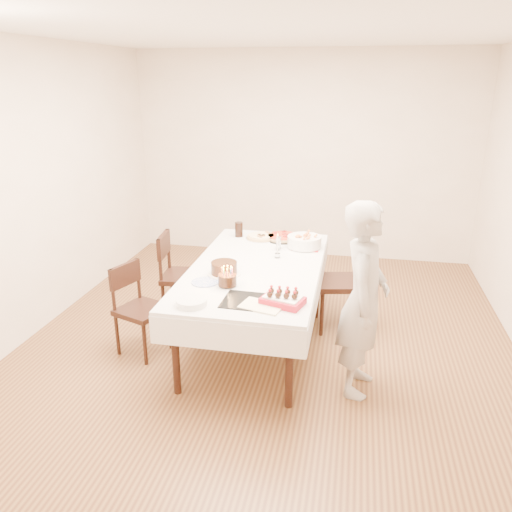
% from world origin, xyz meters
% --- Properties ---
extents(floor, '(5.00, 5.00, 0.00)m').
position_xyz_m(floor, '(0.00, 0.00, 0.00)').
color(floor, '#4F2D1B').
rests_on(floor, ground).
extents(wall_back, '(4.50, 0.04, 2.70)m').
position_xyz_m(wall_back, '(0.00, 2.50, 1.35)').
color(wall_back, beige).
rests_on(wall_back, floor).
extents(wall_front, '(4.50, 0.04, 2.70)m').
position_xyz_m(wall_front, '(0.00, -2.50, 1.35)').
color(wall_front, beige).
rests_on(wall_front, floor).
extents(wall_left, '(0.04, 5.00, 2.70)m').
position_xyz_m(wall_left, '(-2.25, 0.00, 1.35)').
color(wall_left, beige).
rests_on(wall_left, floor).
extents(ceiling, '(5.00, 5.00, 0.00)m').
position_xyz_m(ceiling, '(0.00, 0.00, 2.70)').
color(ceiling, white).
rests_on(ceiling, wall_back).
extents(dining_table, '(1.62, 2.35, 0.75)m').
position_xyz_m(dining_table, '(-0.12, -0.06, 0.38)').
color(dining_table, silver).
rests_on(dining_table, floor).
extents(chair_right_savory, '(0.56, 0.56, 0.94)m').
position_xyz_m(chair_right_savory, '(0.62, 0.38, 0.47)').
color(chair_right_savory, black).
rests_on(chair_right_savory, floor).
extents(chair_left_savory, '(0.51, 0.51, 0.90)m').
position_xyz_m(chair_left_savory, '(-0.93, 0.28, 0.45)').
color(chair_left_savory, black).
rests_on(chair_left_savory, floor).
extents(chair_left_dessert, '(0.54, 0.54, 0.82)m').
position_xyz_m(chair_left_dessert, '(-1.07, -0.45, 0.41)').
color(chair_left_dessert, black).
rests_on(chair_left_dessert, floor).
extents(person, '(0.43, 0.60, 1.53)m').
position_xyz_m(person, '(0.82, -0.64, 0.77)').
color(person, beige).
rests_on(person, floor).
extents(pizza_white, '(0.42, 0.42, 0.04)m').
position_xyz_m(pizza_white, '(-0.22, 0.73, 0.77)').
color(pizza_white, beige).
rests_on(pizza_white, dining_table).
extents(pizza_pepperoni, '(0.39, 0.39, 0.04)m').
position_xyz_m(pizza_pepperoni, '(-0.00, 0.77, 0.77)').
color(pizza_pepperoni, red).
rests_on(pizza_pepperoni, dining_table).
extents(red_placemat, '(0.28, 0.28, 0.01)m').
position_xyz_m(red_placemat, '(0.27, 0.55, 0.75)').
color(red_placemat, '#B21E1E').
rests_on(red_placemat, dining_table).
extents(pasta_bowl, '(0.38, 0.38, 0.11)m').
position_xyz_m(pasta_bowl, '(0.25, 0.54, 0.81)').
color(pasta_bowl, white).
rests_on(pasta_bowl, dining_table).
extents(taper_candle, '(0.06, 0.06, 0.24)m').
position_xyz_m(taper_candle, '(0.03, 0.20, 0.87)').
color(taper_candle, white).
rests_on(taper_candle, dining_table).
extents(shaker_pair, '(0.12, 0.12, 0.12)m').
position_xyz_m(shaker_pair, '(0.01, 0.41, 0.81)').
color(shaker_pair, white).
rests_on(shaker_pair, dining_table).
extents(cola_glass, '(0.09, 0.09, 0.15)m').
position_xyz_m(cola_glass, '(-0.47, 0.77, 0.83)').
color(cola_glass, black).
rests_on(cola_glass, dining_table).
extents(layer_cake, '(0.35, 0.35, 0.11)m').
position_xyz_m(layer_cake, '(-0.35, -0.31, 0.81)').
color(layer_cake, black).
rests_on(layer_cake, dining_table).
extents(cake_board, '(0.34, 0.34, 0.01)m').
position_xyz_m(cake_board, '(-0.05, -0.80, 0.75)').
color(cake_board, black).
rests_on(cake_board, dining_table).
extents(birthday_cake, '(0.19, 0.19, 0.15)m').
position_xyz_m(birthday_cake, '(-0.26, -0.55, 0.84)').
color(birthday_cake, '#371E0F').
rests_on(birthday_cake, dining_table).
extents(strawberry_box, '(0.35, 0.29, 0.08)m').
position_xyz_m(strawberry_box, '(0.23, -0.80, 0.79)').
color(strawberry_box, '#AE1325').
rests_on(strawberry_box, dining_table).
extents(box_lid, '(0.35, 0.27, 0.03)m').
position_xyz_m(box_lid, '(0.09, -0.88, 0.75)').
color(box_lid, beige).
rests_on(box_lid, dining_table).
extents(plate_stack, '(0.28, 0.28, 0.05)m').
position_xyz_m(plate_stack, '(-0.43, -0.95, 0.77)').
color(plate_stack, white).
rests_on(plate_stack, dining_table).
extents(china_plate, '(0.28, 0.28, 0.01)m').
position_xyz_m(china_plate, '(-0.46, -0.52, 0.75)').
color(china_plate, white).
rests_on(china_plate, dining_table).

